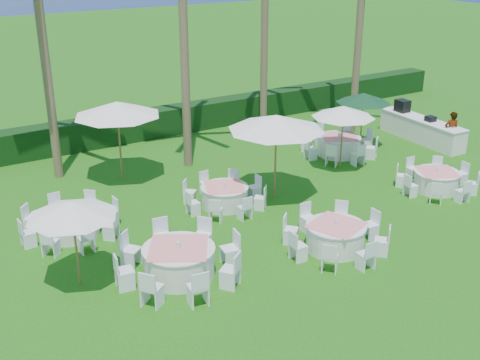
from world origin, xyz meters
The scene contains 19 objects.
ground centered at (0.00, 0.00, 0.00)m, with size 120.00×120.00×0.00m, color #205A0F.
hedge centered at (0.00, 12.00, 0.60)m, with size 34.00×1.00×1.20m, color black.
banquet_table_a centered at (-3.94, 0.62, 0.44)m, with size 3.38×3.38×1.01m.
banquet_table_b centered at (0.54, -0.37, 0.40)m, with size 3.01×3.01×0.92m.
banquet_table_c centered at (6.36, 1.09, 0.37)m, with size 2.78×2.78×0.85m.
banquet_table_d centered at (-5.66, 4.44, 0.39)m, with size 2.95×2.95×0.90m.
banquet_table_e centered at (-0.69, 3.83, 0.37)m, with size 2.77×2.77×0.85m.
banquet_table_f centered at (5.83, 5.74, 0.41)m, with size 3.11×3.11×0.94m.
umbrella_a centered at (-6.32, 1.58, 2.15)m, with size 2.27×2.27×2.36m.
umbrella_b centered at (1.12, 3.52, 2.69)m, with size 3.24×3.24×2.94m.
umbrella_c centered at (-2.72, 7.85, 2.69)m, with size 3.11×3.11×2.95m.
umbrella_d centered at (4.86, 4.50, 2.26)m, with size 2.39×2.39×2.48m.
umbrella_green centered at (7.17, 5.92, 2.16)m, with size 2.26×2.26×2.37m.
buffet_table centered at (10.06, 5.28, 0.54)m, with size 1.08×4.37×1.54m.
staff_person centered at (10.08, 3.71, 0.84)m, with size 0.61×0.40×1.68m, color gray.
palm_b centered at (-4.64, 9.34, 4.70)m, with size 4.41×4.06×8.49m.
palm_c centered at (0.02, 7.88, 6.08)m, with size 4.33×4.31×11.21m.
palm_d centered at (5.24, 10.45, 5.11)m, with size 4.25×4.37×9.30m.
palm_e centered at (8.46, 7.90, 5.01)m, with size 4.35×4.28×9.10m.
Camera 1 is at (-9.78, -11.97, 8.38)m, focal length 45.00 mm.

